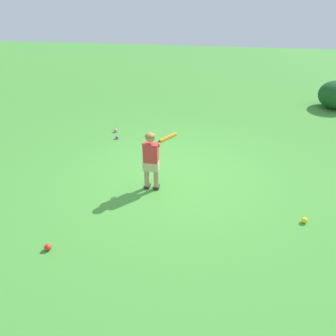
% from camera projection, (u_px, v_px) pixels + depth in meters
% --- Properties ---
extents(ground_plane, '(40.00, 40.00, 0.00)m').
position_uv_depth(ground_plane, '(175.00, 176.00, 5.99)').
color(ground_plane, '#479338').
extents(child_batter, '(0.65, 0.52, 1.08)m').
position_uv_depth(child_batter, '(152.00, 155.00, 5.31)').
color(child_batter, '#232328').
rests_on(child_batter, ground).
extents(play_ball_near_batter, '(0.09, 0.09, 0.09)m').
position_uv_depth(play_ball_near_batter, '(116.00, 130.00, 8.00)').
color(play_ball_near_batter, pink).
rests_on(play_ball_near_batter, ground).
extents(play_ball_behind_batter, '(0.09, 0.09, 0.09)m').
position_uv_depth(play_ball_behind_batter, '(304.00, 220.00, 4.71)').
color(play_ball_behind_batter, yellow).
rests_on(play_ball_behind_batter, ground).
extents(play_ball_center_lawn, '(0.09, 0.09, 0.09)m').
position_uv_depth(play_ball_center_lawn, '(48.00, 247.00, 4.19)').
color(play_ball_center_lawn, red).
rests_on(play_ball_center_lawn, ground).
extents(play_ball_far_left, '(0.08, 0.08, 0.08)m').
position_uv_depth(play_ball_far_left, '(117.00, 137.00, 7.60)').
color(play_ball_far_left, purple).
rests_on(play_ball_far_left, ground).
extents(shrub_left_background, '(1.26, 1.01, 0.83)m').
position_uv_depth(shrub_left_background, '(336.00, 95.00, 9.65)').
color(shrub_left_background, '#194C1E').
rests_on(shrub_left_background, ground).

